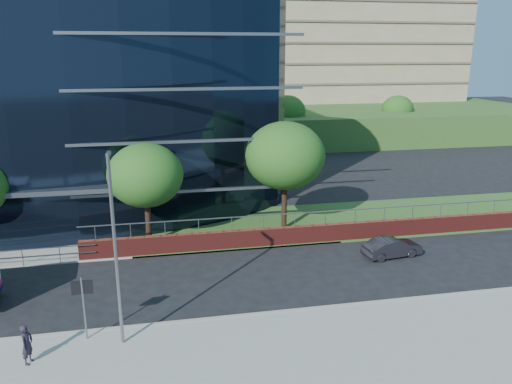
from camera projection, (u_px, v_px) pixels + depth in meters
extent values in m
cube|color=#2D511E|center=(386.00, 217.00, 36.57)|extent=(36.00, 8.00, 0.12)
cube|color=black|center=(11.00, 99.00, 41.44)|extent=(38.00, 16.00, 16.00)
cube|color=maroon|center=(354.00, 231.00, 32.18)|extent=(34.00, 0.40, 1.20)
cube|color=slate|center=(356.00, 210.00, 31.78)|extent=(34.00, 0.06, 0.06)
cube|color=#2D511E|center=(310.00, 114.00, 80.00)|extent=(60.00, 42.00, 4.00)
cube|color=#958663|center=(309.00, 17.00, 77.80)|extent=(50.00, 12.00, 26.00)
cylinder|color=slate|center=(84.00, 308.00, 20.62)|extent=(0.08, 0.08, 2.80)
cube|color=black|center=(82.00, 287.00, 20.38)|extent=(0.85, 0.06, 0.60)
cylinder|color=black|center=(148.00, 222.00, 31.10)|extent=(0.36, 0.36, 3.08)
ellipsoid|color=#1F4413|center=(145.00, 175.00, 30.28)|extent=(4.62, 4.62, 3.93)
cylinder|color=black|center=(284.00, 206.00, 33.66)|extent=(0.36, 0.36, 3.52)
ellipsoid|color=#1F4413|center=(285.00, 156.00, 32.73)|extent=(5.28, 5.28, 4.49)
cylinder|color=black|center=(287.00, 135.00, 63.53)|extent=(0.36, 0.36, 3.08)
ellipsoid|color=#1F4413|center=(287.00, 111.00, 62.71)|extent=(4.62, 4.62, 3.93)
cylinder|color=black|center=(396.00, 130.00, 68.44)|extent=(0.36, 0.36, 2.86)
ellipsoid|color=#1F4413|center=(397.00, 109.00, 67.68)|extent=(4.29, 4.29, 3.65)
cylinder|color=slate|center=(116.00, 253.00, 19.63)|extent=(0.14, 0.14, 8.00)
cube|color=slate|center=(108.00, 154.00, 18.90)|extent=(0.15, 0.70, 0.12)
imported|color=black|center=(392.00, 247.00, 29.59)|extent=(3.70, 1.73, 1.17)
imported|color=black|center=(27.00, 344.00, 19.14)|extent=(0.55, 0.68, 1.62)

